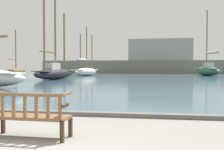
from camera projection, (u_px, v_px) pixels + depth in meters
harbor_water at (146, 75)px, 47.76m from camera, size 100.00×80.00×0.08m
quay_edge_kerb at (85, 114)px, 8.17m from camera, size 40.00×0.30×0.12m
park_bench at (30, 115)px, 5.62m from camera, size 1.62×0.59×0.92m
sailboat_mid_starboard at (86, 71)px, 40.94m from camera, size 2.99×6.70×7.19m
sailboat_nearest_starboard at (207, 70)px, 41.47m from camera, size 3.56×8.91×9.72m
sailboat_distant_harbor at (54, 71)px, 29.57m from camera, size 3.12×8.22×10.27m
sailboat_outer_starboard at (16, 71)px, 45.47m from camera, size 1.86×7.06×7.23m
far_breakwater at (151, 62)px, 53.56m from camera, size 41.50×2.40×6.64m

